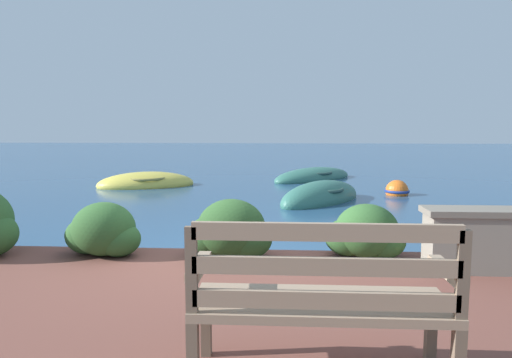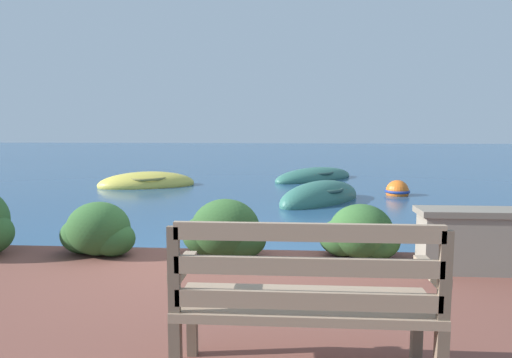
% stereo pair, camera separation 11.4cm
% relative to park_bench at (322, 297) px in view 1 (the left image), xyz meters
% --- Properties ---
extents(ground_plane, '(80.00, 80.00, 0.00)m').
position_rel_park_bench_xyz_m(ground_plane, '(-0.80, 2.70, -0.70)').
color(ground_plane, navy).
extents(park_bench, '(1.42, 0.48, 0.93)m').
position_rel_park_bench_xyz_m(park_bench, '(0.00, 0.00, 0.00)').
color(park_bench, brown).
rests_on(park_bench, patio_terrace).
extents(stone_wall, '(1.63, 0.39, 0.62)m').
position_rel_park_bench_xyz_m(stone_wall, '(1.98, 2.05, -0.17)').
color(stone_wall, gray).
rests_on(stone_wall, patio_terrace).
extents(hedge_clump_left, '(0.86, 0.62, 0.59)m').
position_rel_park_bench_xyz_m(hedge_clump_left, '(-2.16, 2.39, -0.23)').
color(hedge_clump_left, '#2D5628').
rests_on(hedge_clump_left, patio_terrace).
extents(hedge_clump_centre, '(0.92, 0.67, 0.63)m').
position_rel_park_bench_xyz_m(hedge_clump_centre, '(-0.77, 2.41, -0.21)').
color(hedge_clump_centre, '#284C23').
rests_on(hedge_clump_centre, patio_terrace).
extents(hedge_clump_right, '(0.85, 0.61, 0.58)m').
position_rel_park_bench_xyz_m(hedge_clump_right, '(0.69, 2.47, -0.23)').
color(hedge_clump_right, '#2D5628').
rests_on(hedge_clump_right, patio_terrace).
extents(rowboat_nearest, '(2.36, 2.65, 0.79)m').
position_rel_park_bench_xyz_m(rowboat_nearest, '(0.64, 7.45, -0.64)').
color(rowboat_nearest, '#336B5B').
rests_on(rowboat_nearest, ground_plane).
extents(rowboat_mid, '(2.90, 2.21, 0.69)m').
position_rel_park_bench_xyz_m(rowboat_mid, '(-3.92, 9.80, -0.64)').
color(rowboat_mid, '#DBC64C').
rests_on(rowboat_mid, ground_plane).
extents(rowboat_far, '(3.07, 3.16, 0.65)m').
position_rel_park_bench_xyz_m(rowboat_far, '(0.76, 11.67, -0.65)').
color(rowboat_far, '#336B5B').
rests_on(rowboat_far, ground_plane).
extents(mooring_buoy, '(0.59, 0.59, 0.54)m').
position_rel_park_bench_xyz_m(mooring_buoy, '(2.53, 8.54, -0.61)').
color(mooring_buoy, orange).
rests_on(mooring_buoy, ground_plane).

